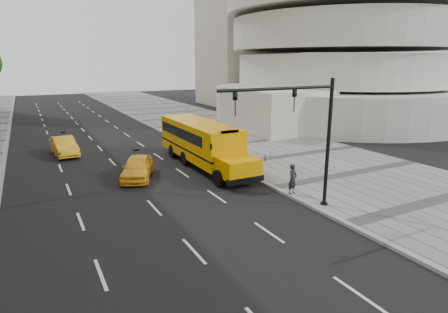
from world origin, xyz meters
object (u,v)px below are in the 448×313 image
pedestrian (293,179)px  school_bus (201,140)px  taxi_near (137,167)px  traffic_signal (306,129)px  taxi_far (64,146)px

pedestrian → school_bus: bearing=83.8°
taxi_near → pedestrian: bearing=-23.7°
taxi_near → traffic_signal: bearing=-34.8°
pedestrian → traffic_signal: 3.82m
school_bus → taxi_far: bearing=138.0°
taxi_far → pedestrian: (9.98, -15.75, 0.27)m
traffic_signal → taxi_near: bearing=121.5°
pedestrian → taxi_near: bearing=115.1°
school_bus → pedestrian: size_ratio=6.98×
school_bus → taxi_near: school_bus is taller
taxi_near → traffic_signal: size_ratio=0.66×
school_bus → taxi_near: 5.14m
school_bus → taxi_near: bearing=-166.9°
pedestrian → traffic_signal: traffic_signal is taller
school_bus → pedestrian: 8.46m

